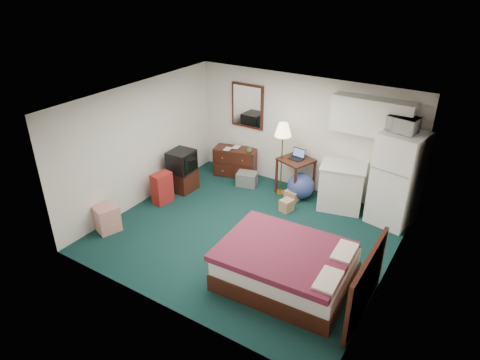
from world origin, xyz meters
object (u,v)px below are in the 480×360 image
Objects in this scene: floor_lamp at (282,159)px; desk at (295,176)px; bed at (286,267)px; suitcase at (162,188)px; fridge at (397,179)px; tv_stand at (183,179)px; dresser at (236,162)px; kitchen_counter at (341,187)px.

floor_lamp reaches higher than desk.
suitcase is (-3.33, 0.90, 0.02)m from bed.
tv_stand is (-4.22, -1.15, -0.67)m from fridge.
tv_stand is (-1.89, -1.01, -0.56)m from floor_lamp.
tv_stand is 0.67m from suitcase.
floor_lamp reaches higher than dresser.
fridge is at bearing -11.28° from kitchen_counter.
kitchen_counter is 0.47× the size of bed.
dresser is 2.64m from kitchen_counter.
dresser is 3.70m from fridge.
dresser is 1.83× the size of tv_stand.
desk is at bearing -170.29° from fridge.
desk is 0.44× the size of fridge.
dresser is at bearing -170.48° from fridge.
floor_lamp is 2.42× the size of suitcase.
fridge is 4.42m from tv_stand.
desk reaches higher than bed.
kitchen_counter is 3.40m from tv_stand.
kitchen_counter is at bearing 36.92° from suitcase.
dresser is at bearing 66.42° from tv_stand.
tv_stand is (-3.20, -1.11, -0.22)m from kitchen_counter.
kitchen_counter is 2.69m from bed.
fridge reaches higher than tv_stand.
dresser is at bearing 131.62° from bed.
fridge is 2.76× the size of suitcase.
desk is 1.20× the size of suitcase.
fridge is (1.02, 0.03, 0.45)m from kitchen_counter.
desk is at bearing 30.27° from tv_stand.
floor_lamp is 0.51m from desk.
floor_lamp is 1.36m from kitchen_counter.
desk is at bearing 37.67° from floor_lamp.
dresser is at bearing 169.60° from floor_lamp.
desk is 0.87× the size of kitchen_counter.
kitchen_counter reaches higher than dresser.
tv_stand is at bearing -129.76° from dresser.
dresser is 1.06× the size of kitchen_counter.
floor_lamp is 2.34m from fridge.
kitchen_counter reaches higher than bed.
floor_lamp is 2.21m from tv_stand.
fridge is 2.92m from bed.
suitcase is at bearing -145.68° from fridge.
kitchen_counter is 1.73× the size of tv_stand.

